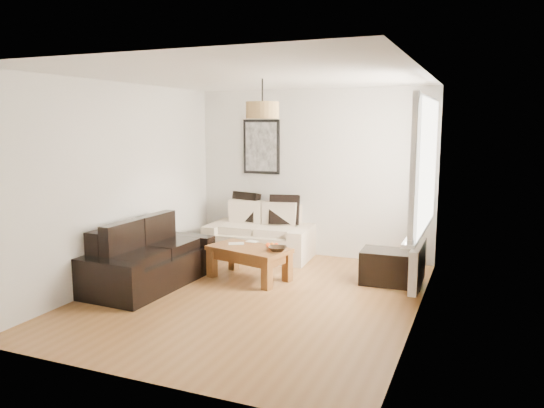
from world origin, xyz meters
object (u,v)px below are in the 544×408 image
at_px(coffee_table, 249,263).
at_px(ottoman, 391,267).
at_px(loveseat_cream, 260,232).
at_px(sofa_leather, 150,255).

relative_size(coffee_table, ottoman, 1.40).
bearing_deg(coffee_table, loveseat_cream, 106.88).
bearing_deg(ottoman, coffee_table, -163.90).
xyz_separation_m(loveseat_cream, sofa_leather, (-0.73, -1.84, -0.01)).
height_order(sofa_leather, ottoman, sofa_leather).
distance_m(loveseat_cream, ottoman, 2.24).
distance_m(sofa_leather, ottoman, 3.13).
bearing_deg(ottoman, loveseat_cream, 163.99).
xyz_separation_m(loveseat_cream, coffee_table, (0.34, -1.14, -0.18)).
height_order(coffee_table, ottoman, same).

